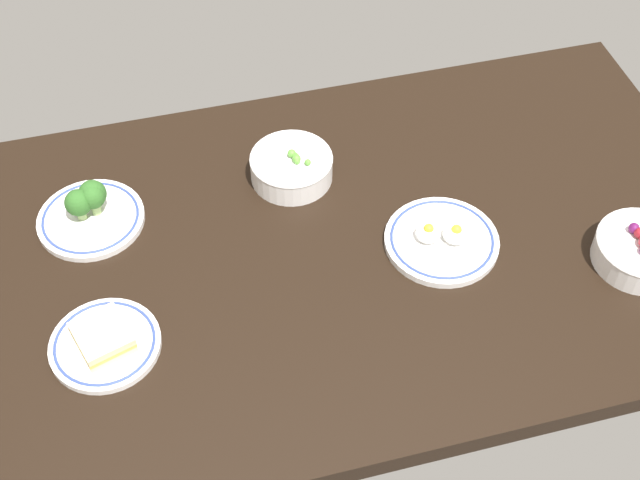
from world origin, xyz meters
The scene contains 5 objects.
dining_table centered at (0.00, 0.00, 2.00)cm, with size 149.09×83.45×4.00cm, color black.
plate_broccoli centered at (38.11, -16.54, 6.34)cm, with size 19.09×19.09×7.73cm.
plate_eggs centered at (-20.88, 4.47, 5.07)cm, with size 20.13×20.13×4.61cm.
plate_sandwich centered at (38.37, 11.54, 5.36)cm, with size 17.81×17.81×4.37cm.
bowl_peas centered at (0.77, -18.12, 6.77)cm, with size 15.48×15.48×6.38cm.
Camera 1 is at (24.76, 95.41, 120.89)cm, focal length 49.01 mm.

